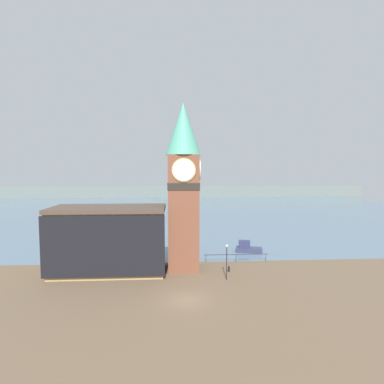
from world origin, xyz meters
The scene contains 9 objects.
ground_plane centered at (0.00, 0.00, 0.00)m, with size 160.00×160.00×0.00m, color brown.
water centered at (0.00, 72.33, 0.00)m, with size 160.00×120.00×0.00m.
far_shoreline centered at (0.00, 112.33, 2.50)m, with size 180.00×3.00×5.00m.
pier_railing centered at (7.60, 12.08, 0.94)m, with size 9.25×0.08×1.09m.
clock_tower centered at (0.02, 9.51, 11.52)m, with size 4.53×4.53×21.69m.
pier_building centered at (-9.51, 8.81, 4.25)m, with size 14.39×6.67×8.46m.
boat_near centered at (10.45, 16.97, 0.64)m, with size 4.40×2.64×1.80m.
mooring_bollard_near centered at (5.83, 8.01, 0.42)m, with size 0.28×0.28×0.77m.
lamp_post centered at (5.05, 5.32, 2.95)m, with size 0.32×0.32×4.26m.
Camera 1 is at (-1.14, -29.30, 13.24)m, focal length 28.00 mm.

